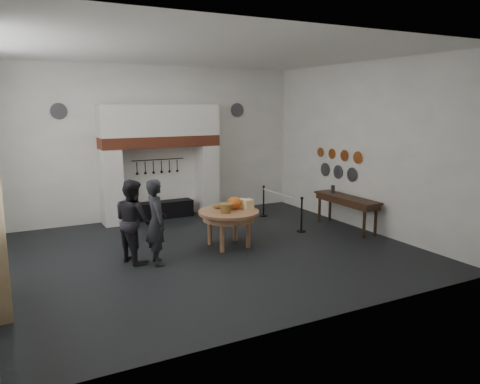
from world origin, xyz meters
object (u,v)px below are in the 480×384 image
iron_range (162,210)px  side_table (347,198)px  visitor_near (156,222)px  work_table (229,212)px  visitor_far (133,221)px  barrier_post_near (302,215)px  barrier_post_far (264,202)px

iron_range → side_table: bearing=-40.9°
iron_range → visitor_near: (-1.40, -3.92, 0.67)m
work_table → visitor_far: size_ratio=0.80×
iron_range → visitor_near: size_ratio=1.03×
iron_range → work_table: bearing=-81.5°
work_table → barrier_post_near: 2.36m
work_table → side_table: 3.58m
visitor_far → side_table: size_ratio=0.82×
work_table → visitor_near: (-1.92, -0.41, 0.08)m
visitor_near → barrier_post_far: (4.23, 2.67, -0.47)m
visitor_near → barrier_post_near: bearing=-77.1°
work_table → side_table: side_table is taller
side_table → visitor_far: bearing=179.7°
visitor_near → work_table: bearing=-74.0°
barrier_post_far → side_table: bearing=-61.1°
work_table → visitor_near: size_ratio=0.79×
iron_range → side_table: (4.10, -3.56, 0.62)m
work_table → side_table: bearing=-0.7°
visitor_near → barrier_post_near: visitor_near is taller
visitor_near → visitor_far: 0.57m
side_table → barrier_post_near: size_ratio=2.44×
barrier_post_far → work_table: bearing=-135.6°
barrier_post_near → visitor_far: bearing=-176.7°
iron_range → barrier_post_near: barrier_post_near is taller
work_table → barrier_post_far: (2.31, 2.26, -0.39)m
side_table → iron_range: bearing=139.1°
work_table → visitor_far: bearing=-179.8°
side_table → barrier_post_far: bearing=118.9°
work_table → barrier_post_far: bearing=44.4°
work_table → barrier_post_far: 3.25m
visitor_near → side_table: 5.51m
iron_range → visitor_near: visitor_near is taller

